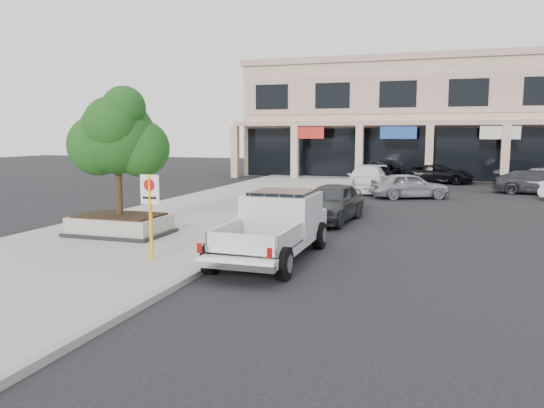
{
  "coord_description": "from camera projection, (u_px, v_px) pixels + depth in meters",
  "views": [
    {
      "loc": [
        4.23,
        -12.63,
        3.5
      ],
      "look_at": [
        -0.44,
        1.5,
        1.53
      ],
      "focal_mm": 35.0,
      "sensor_mm": 36.0,
      "label": 1
    }
  ],
  "objects": [
    {
      "name": "curb_car_d",
      "position": [
        378.0,
        174.0,
        36.89
      ],
      "size": [
        2.82,
        5.61,
        1.52
      ],
      "primitive_type": "imported",
      "rotation": [
        0.0,
        0.0,
        -0.05
      ],
      "color": "black",
      "rests_on": "ground"
    },
    {
      "name": "no_parking_sign",
      "position": [
        150.0,
        205.0,
        14.03
      ],
      "size": [
        0.55,
        0.09,
        2.3
      ],
      "color": "#FFB50D",
      "rests_on": "sidewalk"
    },
    {
      "name": "sidewalk",
      "position": [
        186.0,
        221.0,
        21.01
      ],
      "size": [
        8.0,
        52.0,
        0.15
      ],
      "primitive_type": "cube",
      "color": "gray",
      "rests_on": "ground"
    },
    {
      "name": "curb_car_c",
      "position": [
        367.0,
        179.0,
        32.33
      ],
      "size": [
        2.27,
        5.41,
        1.56
      ],
      "primitive_type": "imported",
      "rotation": [
        0.0,
        0.0,
        0.02
      ],
      "color": "white",
      "rests_on": "ground"
    },
    {
      "name": "curb_car_a",
      "position": [
        331.0,
        202.0,
        21.25
      ],
      "size": [
        2.3,
        4.74,
        1.56
      ],
      "primitive_type": "imported",
      "rotation": [
        0.0,
        0.0,
        -0.1
      ],
      "color": "#313537",
      "rests_on": "ground"
    },
    {
      "name": "lot_car_d",
      "position": [
        438.0,
        174.0,
        37.81
      ],
      "size": [
        5.09,
        2.86,
        1.34
      ],
      "primitive_type": "imported",
      "rotation": [
        0.0,
        0.0,
        1.44
      ],
      "color": "black",
      "rests_on": "ground"
    },
    {
      "name": "ground",
      "position": [
        270.0,
        271.0,
        13.66
      ],
      "size": [
        120.0,
        120.0,
        0.0
      ],
      "primitive_type": "plane",
      "color": "black",
      "rests_on": "ground"
    },
    {
      "name": "hedge",
      "position": [
        259.0,
        219.0,
        18.1
      ],
      "size": [
        1.1,
        0.99,
        0.93
      ],
      "primitive_type": "ellipsoid",
      "color": "#164D16",
      "rests_on": "sidewalk"
    },
    {
      "name": "curb_car_b",
      "position": [
        336.0,
        195.0,
        24.68
      ],
      "size": [
        1.83,
        4.35,
        1.4
      ],
      "primitive_type": "imported",
      "rotation": [
        0.0,
        0.0,
        0.08
      ],
      "color": "#9B9DA3",
      "rests_on": "ground"
    },
    {
      "name": "lot_car_c",
      "position": [
        537.0,
        182.0,
        30.98
      ],
      "size": [
        4.95,
        2.39,
        1.39
      ],
      "primitive_type": "imported",
      "rotation": [
        0.0,
        0.0,
        1.48
      ],
      "color": "#2B2D30",
      "rests_on": "ground"
    },
    {
      "name": "curb",
      "position": [
        281.0,
        226.0,
        19.78
      ],
      "size": [
        0.2,
        52.0,
        0.15
      ],
      "primitive_type": "cube",
      "color": "gray",
      "rests_on": "ground"
    },
    {
      "name": "planter_tree",
      "position": [
        123.0,
        137.0,
        17.52
      ],
      "size": [
        2.9,
        2.55,
        4.0
      ],
      "color": "black",
      "rests_on": "planter"
    },
    {
      "name": "planter",
      "position": [
        120.0,
        225.0,
        17.81
      ],
      "size": [
        3.2,
        2.2,
        0.68
      ],
      "color": "black",
      "rests_on": "sidewalk"
    },
    {
      "name": "lot_car_a",
      "position": [
        410.0,
        186.0,
        28.89
      ],
      "size": [
        4.49,
        3.21,
        1.42
      ],
      "primitive_type": "imported",
      "rotation": [
        0.0,
        0.0,
        1.98
      ],
      "color": "gray",
      "rests_on": "ground"
    },
    {
      "name": "pickup_truck",
      "position": [
        272.0,
        227.0,
        14.78
      ],
      "size": [
        2.19,
        5.87,
        1.85
      ],
      "primitive_type": null,
      "rotation": [
        0.0,
        0.0,
        0.0
      ],
      "color": "silver",
      "rests_on": "ground"
    },
    {
      "name": "strip_mall",
      "position": [
        498.0,
        118.0,
        42.49
      ],
      "size": [
        40.55,
        12.43,
        9.5
      ],
      "color": "tan",
      "rests_on": "ground"
    }
  ]
}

